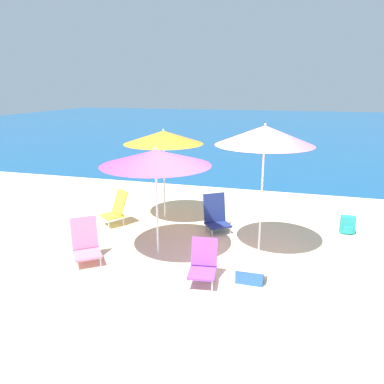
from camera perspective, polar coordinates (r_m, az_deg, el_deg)
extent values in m
plane|color=beige|center=(6.53, 2.10, -11.78)|extent=(60.00, 60.00, 0.00)
cube|color=navy|center=(31.19, 13.62, 9.77)|extent=(60.00, 40.00, 0.01)
cylinder|color=white|center=(6.85, -5.35, -2.83)|extent=(0.04, 0.04, 1.69)
cone|color=purple|center=(6.61, -5.57, 5.23)|extent=(1.98, 1.98, 0.27)
sphere|color=white|center=(6.58, -5.60, 6.56)|extent=(0.04, 0.04, 0.04)
cylinder|color=white|center=(7.02, 10.51, -1.15)|extent=(0.04, 0.04, 2.02)
cone|color=pink|center=(6.78, 11.01, 8.47)|extent=(1.76, 1.76, 0.34)
sphere|color=white|center=(6.76, 11.10, 10.08)|extent=(0.04, 0.04, 0.04)
cylinder|color=white|center=(8.69, -4.24, 1.53)|extent=(0.04, 0.04, 1.78)
cone|color=orange|center=(8.50, -4.38, 8.31)|extent=(1.80, 1.80, 0.29)
sphere|color=white|center=(8.48, -4.40, 9.42)|extent=(0.04, 0.04, 0.04)
cylinder|color=silver|center=(6.77, -17.09, -10.72)|extent=(0.02, 0.02, 0.17)
cylinder|color=silver|center=(6.80, -13.75, -10.34)|extent=(0.02, 0.02, 0.17)
cylinder|color=silver|center=(7.15, -17.39, -9.26)|extent=(0.02, 0.02, 0.17)
cylinder|color=silver|center=(7.18, -14.25, -8.91)|extent=(0.02, 0.02, 0.17)
cube|color=pink|center=(6.93, -15.68, -9.03)|extent=(0.67, 0.68, 0.04)
cube|color=pink|center=(7.04, -16.10, -5.96)|extent=(0.46, 0.41, 0.57)
cylinder|color=silver|center=(7.86, 3.08, -6.27)|extent=(0.02, 0.02, 0.15)
cylinder|color=silver|center=(8.02, 5.85, -5.88)|extent=(0.02, 0.02, 0.15)
cylinder|color=silver|center=(8.17, 2.12, -5.37)|extent=(0.02, 0.02, 0.15)
cylinder|color=silver|center=(8.33, 4.80, -5.02)|extent=(0.02, 0.02, 0.15)
cube|color=navy|center=(8.06, 3.98, -5.01)|extent=(0.65, 0.63, 0.04)
cube|color=navy|center=(8.14, 3.43, -2.34)|extent=(0.48, 0.39, 0.62)
cylinder|color=silver|center=(5.90, -0.48, -13.93)|extent=(0.02, 0.02, 0.19)
cylinder|color=silver|center=(5.86, 3.08, -14.18)|extent=(0.02, 0.02, 0.19)
cylinder|color=silver|center=(6.27, 0.16, -12.05)|extent=(0.02, 0.02, 0.19)
cylinder|color=silver|center=(6.23, 3.49, -12.26)|extent=(0.02, 0.02, 0.19)
cube|color=purple|center=(6.01, 1.58, -12.13)|extent=(0.48, 0.55, 0.04)
cube|color=purple|center=(6.12, 1.89, -9.03)|extent=(0.44, 0.23, 0.44)
cylinder|color=silver|center=(8.71, -13.60, -4.23)|extent=(0.02, 0.02, 0.22)
cylinder|color=silver|center=(8.40, -12.57, -4.91)|extent=(0.02, 0.02, 0.22)
cylinder|color=silver|center=(8.85, -11.52, -3.78)|extent=(0.02, 0.02, 0.22)
cylinder|color=silver|center=(8.55, -10.43, -4.43)|extent=(0.02, 0.02, 0.22)
cube|color=yellow|center=(8.58, -12.08, -3.54)|extent=(0.59, 0.59, 0.04)
cube|color=yellow|center=(8.58, -10.94, -1.45)|extent=(0.47, 0.43, 0.52)
cube|color=teal|center=(8.65, 22.63, -4.62)|extent=(0.29, 0.19, 0.38)
cube|color=teal|center=(8.57, 22.65, -5.35)|extent=(0.21, 0.03, 0.17)
cube|color=#2859B2|center=(6.20, 8.81, -12.38)|extent=(0.43, 0.27, 0.23)
cube|color=white|center=(6.13, 8.87, -11.18)|extent=(0.45, 0.28, 0.06)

